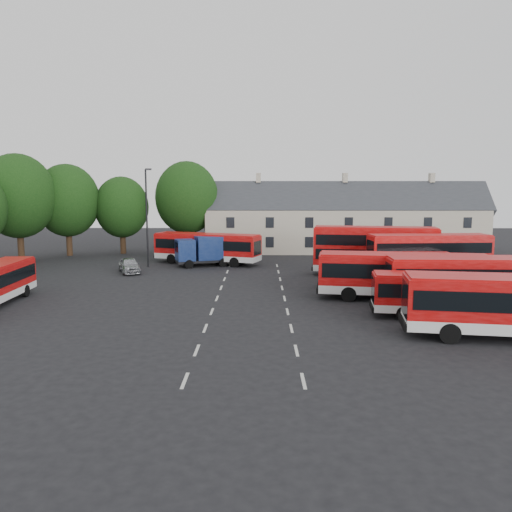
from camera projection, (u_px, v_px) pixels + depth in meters
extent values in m
plane|color=black|center=(215.00, 305.00, 34.88)|extent=(140.00, 140.00, 0.00)
cube|color=beige|center=(185.00, 381.00, 21.01)|extent=(0.15, 1.80, 0.01)
cube|color=beige|center=(197.00, 350.00, 24.97)|extent=(0.15, 1.80, 0.01)
cube|color=beige|center=(205.00, 328.00, 28.94)|extent=(0.15, 1.80, 0.01)
cube|color=beige|center=(212.00, 311.00, 32.90)|extent=(0.15, 1.80, 0.01)
cube|color=beige|center=(217.00, 298.00, 36.87)|extent=(0.15, 1.80, 0.01)
cube|color=beige|center=(221.00, 288.00, 40.83)|extent=(0.15, 1.80, 0.01)
cube|color=beige|center=(224.00, 279.00, 44.80)|extent=(0.15, 1.80, 0.01)
cube|color=beige|center=(227.00, 272.00, 48.76)|extent=(0.15, 1.80, 0.01)
cube|color=beige|center=(230.00, 266.00, 52.72)|extent=(0.15, 1.80, 0.01)
cube|color=beige|center=(303.00, 381.00, 20.97)|extent=(0.15, 1.80, 0.01)
cube|color=beige|center=(296.00, 350.00, 24.94)|extent=(0.15, 1.80, 0.01)
cube|color=beige|center=(291.00, 328.00, 28.90)|extent=(0.15, 1.80, 0.01)
cube|color=beige|center=(288.00, 312.00, 32.87)|extent=(0.15, 1.80, 0.01)
cube|color=beige|center=(284.00, 298.00, 36.83)|extent=(0.15, 1.80, 0.01)
cube|color=beige|center=(282.00, 288.00, 40.80)|extent=(0.15, 1.80, 0.01)
cube|color=beige|center=(280.00, 279.00, 44.76)|extent=(0.15, 1.80, 0.01)
cube|color=beige|center=(278.00, 272.00, 48.72)|extent=(0.15, 1.80, 0.01)
cube|color=beige|center=(277.00, 266.00, 52.69)|extent=(0.15, 1.80, 0.01)
cylinder|color=black|center=(21.00, 241.00, 56.57)|extent=(0.70, 0.70, 4.38)
ellipsoid|color=black|center=(18.00, 196.00, 55.89)|extent=(8.25, 8.25, 9.49)
cylinder|color=black|center=(69.00, 239.00, 60.53)|extent=(0.70, 0.70, 4.02)
ellipsoid|color=black|center=(67.00, 200.00, 59.91)|extent=(7.59, 7.59, 8.73)
cylinder|color=black|center=(123.00, 240.00, 62.50)|extent=(0.70, 0.70, 3.50)
ellipsoid|color=black|center=(122.00, 207.00, 61.96)|extent=(6.60, 6.60, 7.59)
cylinder|color=black|center=(188.00, 236.00, 63.39)|extent=(0.70, 0.70, 4.20)
ellipsoid|color=black|center=(187.00, 198.00, 62.74)|extent=(7.92, 7.92, 9.11)
cube|color=beige|center=(344.00, 230.00, 64.16)|extent=(35.00, 7.00, 5.50)
cube|color=#2D3035|center=(344.00, 209.00, 63.79)|extent=(35.70, 7.13, 7.13)
cube|color=beige|center=(258.00, 178.00, 63.34)|extent=(0.60, 0.90, 1.20)
cube|color=beige|center=(345.00, 178.00, 63.27)|extent=(0.60, 0.90, 1.20)
cube|color=beige|center=(432.00, 178.00, 63.19)|extent=(0.60, 0.90, 1.20)
cylinder|color=black|center=(450.00, 333.00, 25.99)|extent=(1.14, 0.48, 1.10)
cube|color=silver|center=(453.00, 307.00, 31.10)|extent=(10.09, 3.51, 0.49)
cube|color=#B10B0A|center=(454.00, 290.00, 30.95)|extent=(10.09, 3.51, 1.75)
cube|color=black|center=(454.00, 289.00, 30.94)|extent=(9.71, 3.51, 0.85)
cube|color=#B10B0A|center=(455.00, 275.00, 30.83)|extent=(9.88, 3.39, 0.11)
cylinder|color=black|center=(403.00, 313.00, 30.56)|extent=(0.92, 0.37, 0.90)
cylinder|color=black|center=(501.00, 309.00, 31.70)|extent=(0.92, 0.37, 0.90)
cube|color=silver|center=(475.00, 294.00, 34.25)|extent=(12.16, 3.09, 0.60)
cube|color=#B10B0A|center=(476.00, 275.00, 34.07)|extent=(12.16, 3.09, 2.14)
cube|color=black|center=(476.00, 274.00, 34.06)|extent=(11.68, 3.15, 1.04)
cube|color=#B10B0A|center=(477.00, 258.00, 33.92)|extent=(11.91, 2.98, 0.13)
cylinder|color=black|center=(424.00, 302.00, 33.20)|extent=(1.11, 0.34, 1.10)
cube|color=silver|center=(402.00, 289.00, 36.23)|extent=(12.28, 4.55, 0.60)
cube|color=#B10B0A|center=(403.00, 270.00, 36.05)|extent=(12.28, 4.55, 2.13)
cube|color=black|center=(403.00, 269.00, 36.04)|extent=(11.81, 4.54, 1.04)
cube|color=#B10B0A|center=(403.00, 255.00, 35.90)|extent=(12.02, 4.41, 0.13)
cylinder|color=black|center=(349.00, 294.00, 35.68)|extent=(1.12, 0.47, 1.09)
cylinder|color=black|center=(453.00, 291.00, 36.86)|extent=(1.12, 0.47, 1.09)
cube|color=silver|center=(386.00, 279.00, 40.54)|extent=(10.47, 2.77, 0.52)
cube|color=#B10B0A|center=(387.00, 265.00, 40.39)|extent=(10.47, 2.77, 1.84)
cube|color=black|center=(387.00, 265.00, 40.38)|extent=(10.05, 2.81, 0.90)
cube|color=#B10B0A|center=(387.00, 253.00, 40.26)|extent=(10.26, 2.66, 0.11)
cylinder|color=black|center=(347.00, 285.00, 39.68)|extent=(0.95, 0.30, 0.94)
cylinder|color=black|center=(424.00, 281.00, 41.48)|extent=(0.95, 0.30, 0.94)
cube|color=silver|center=(428.00, 275.00, 42.81)|extent=(10.41, 3.16, 0.51)
cube|color=#B10B0A|center=(429.00, 254.00, 42.57)|extent=(10.41, 3.16, 3.12)
cube|color=black|center=(428.00, 261.00, 42.65)|extent=(10.01, 3.18, 0.89)
cube|color=#B10B0A|center=(430.00, 235.00, 42.36)|extent=(10.20, 3.05, 0.11)
cylinder|color=black|center=(395.00, 280.00, 41.56)|extent=(0.95, 0.34, 0.93)
cylinder|color=black|center=(459.00, 275.00, 44.13)|extent=(0.95, 0.34, 0.93)
cube|color=black|center=(429.00, 247.00, 42.49)|extent=(10.01, 3.18, 0.89)
cube|color=silver|center=(374.00, 267.00, 46.39)|extent=(11.45, 4.39, 0.56)
cube|color=#B10B0A|center=(375.00, 246.00, 46.13)|extent=(11.45, 4.39, 3.40)
cube|color=black|center=(374.00, 253.00, 46.22)|extent=(11.02, 4.38, 0.97)
cube|color=#B10B0A|center=(375.00, 227.00, 45.89)|extent=(11.21, 4.25, 0.12)
cylinder|color=black|center=(335.00, 271.00, 45.93)|extent=(1.05, 0.45, 1.02)
cylinder|color=black|center=(412.00, 270.00, 46.93)|extent=(1.05, 0.45, 1.02)
cube|color=black|center=(375.00, 239.00, 46.04)|extent=(11.02, 4.38, 0.97)
cube|color=silver|center=(207.00, 256.00, 53.86)|extent=(11.80, 6.46, 0.58)
cube|color=#B10B0A|center=(207.00, 244.00, 53.69)|extent=(11.80, 6.46, 2.06)
cube|color=black|center=(207.00, 244.00, 53.68)|extent=(11.39, 6.36, 1.00)
cube|color=#B10B0A|center=(207.00, 234.00, 53.54)|extent=(11.55, 6.28, 0.13)
cylinder|color=black|center=(172.00, 259.00, 54.08)|extent=(1.09, 0.64, 1.05)
cylinder|color=black|center=(243.00, 259.00, 53.72)|extent=(1.09, 0.64, 1.05)
cube|color=black|center=(211.00, 260.00, 52.48)|extent=(7.40, 4.17, 0.27)
cube|color=navy|center=(185.00, 250.00, 51.46)|extent=(2.44, 2.71, 2.15)
cube|color=black|center=(177.00, 247.00, 51.14)|extent=(0.72, 1.83, 1.08)
cube|color=navy|center=(220.00, 247.00, 52.64)|extent=(5.57, 3.81, 2.42)
cylinder|color=black|center=(189.00, 264.00, 50.74)|extent=(0.93, 0.53, 0.90)
cylinder|color=black|center=(233.00, 259.00, 54.33)|extent=(0.93, 0.53, 0.90)
imported|color=#9EA0A5|center=(129.00, 265.00, 48.16)|extent=(3.22, 4.58, 1.45)
cylinder|color=black|center=(147.00, 219.00, 51.20)|extent=(0.18, 0.18, 10.03)
cube|color=black|center=(148.00, 169.00, 50.65)|extent=(0.65, 0.45, 0.18)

